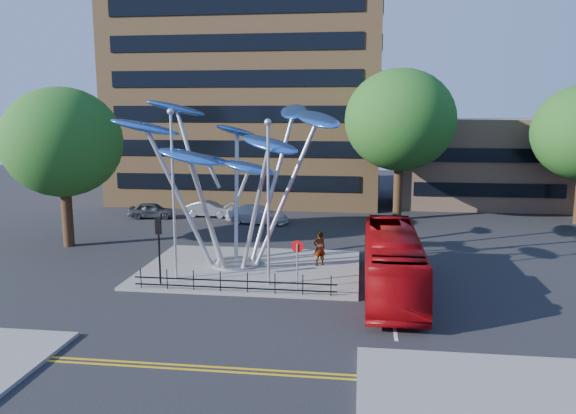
# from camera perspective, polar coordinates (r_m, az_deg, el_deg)

# --- Properties ---
(ground) EXTENTS (120.00, 120.00, 0.00)m
(ground) POSITION_cam_1_polar(r_m,az_deg,el_deg) (25.93, -4.16, -10.17)
(ground) COLOR black
(ground) RESTS_ON ground
(traffic_island) EXTENTS (12.00, 9.00, 0.15)m
(traffic_island) POSITION_cam_1_polar(r_m,az_deg,el_deg) (31.69, -3.77, -6.27)
(traffic_island) COLOR slate
(traffic_island) RESTS_ON ground
(pavement_right) EXTENTS (12.00, 6.00, 0.15)m
(pavement_right) POSITION_cam_1_polar(r_m,az_deg,el_deg) (19.94, 25.36, -17.33)
(pavement_right) COLOR slate
(pavement_right) RESTS_ON ground
(double_yellow_near) EXTENTS (40.00, 0.12, 0.01)m
(double_yellow_near) POSITION_cam_1_polar(r_m,az_deg,el_deg) (20.54, -7.63, -15.80)
(double_yellow_near) COLOR gold
(double_yellow_near) RESTS_ON ground
(double_yellow_far) EXTENTS (40.00, 0.12, 0.01)m
(double_yellow_far) POSITION_cam_1_polar(r_m,az_deg,el_deg) (20.28, -7.86, -16.16)
(double_yellow_far) COLOR gold
(double_yellow_far) RESTS_ON ground
(brick_tower) EXTENTS (25.00, 15.00, 30.00)m
(brick_tower) POSITION_cam_1_polar(r_m,az_deg,el_deg) (57.24, -3.83, 16.01)
(brick_tower) COLOR olive
(brick_tower) RESTS_ON ground
(low_building_near) EXTENTS (15.00, 8.00, 8.00)m
(low_building_near) POSITION_cam_1_polar(r_m,az_deg,el_deg) (55.18, 18.97, 4.28)
(low_building_near) COLOR tan
(low_building_near) RESTS_ON ground
(tree_right) EXTENTS (8.80, 8.80, 12.11)m
(tree_right) POSITION_cam_1_polar(r_m,az_deg,el_deg) (45.95, 11.32, 8.65)
(tree_right) COLOR black
(tree_right) RESTS_ON ground
(tree_left) EXTENTS (7.60, 7.60, 10.32)m
(tree_left) POSITION_cam_1_polar(r_m,az_deg,el_deg) (38.86, -21.95, 6.10)
(tree_left) COLOR black
(tree_left) RESTS_ON ground
(leaf_sculpture) EXTENTS (12.72, 9.54, 9.51)m
(leaf_sculpture) POSITION_cam_1_polar(r_m,az_deg,el_deg) (31.39, -5.59, 6.17)
(leaf_sculpture) COLOR #9EA0A5
(leaf_sculpture) RESTS_ON traffic_island
(street_lamp_left) EXTENTS (0.36, 0.36, 8.80)m
(street_lamp_left) POSITION_cam_1_polar(r_m,az_deg,el_deg) (29.15, -11.61, 2.74)
(street_lamp_left) COLOR #9EA0A5
(street_lamp_left) RESTS_ON traffic_island
(street_lamp_right) EXTENTS (0.36, 0.36, 8.30)m
(street_lamp_right) POSITION_cam_1_polar(r_m,az_deg,el_deg) (27.48, -2.02, 1.96)
(street_lamp_right) COLOR #9EA0A5
(street_lamp_right) RESTS_ON traffic_island
(traffic_light_island) EXTENTS (0.28, 0.18, 3.42)m
(traffic_light_island) POSITION_cam_1_polar(r_m,az_deg,el_deg) (28.86, -13.01, -2.91)
(traffic_light_island) COLOR black
(traffic_light_island) RESTS_ON traffic_island
(no_entry_sign_island) EXTENTS (0.60, 0.10, 2.45)m
(no_entry_sign_island) POSITION_cam_1_polar(r_m,az_deg,el_deg) (27.45, 0.96, -5.02)
(no_entry_sign_island) COLOR #9EA0A5
(no_entry_sign_island) RESTS_ON traffic_island
(pedestrian_railing_front) EXTENTS (10.00, 0.06, 1.00)m
(pedestrian_railing_front) POSITION_cam_1_polar(r_m,az_deg,el_deg) (27.53, -5.52, -7.77)
(pedestrian_railing_front) COLOR black
(pedestrian_railing_front) RESTS_ON traffic_island
(red_bus) EXTENTS (2.61, 11.05, 3.08)m
(red_bus) POSITION_cam_1_polar(r_m,az_deg,el_deg) (27.96, 10.54, -5.50)
(red_bus) COLOR #92060B
(red_bus) RESTS_ON ground
(pedestrian) EXTENTS (0.86, 0.75, 1.98)m
(pedestrian) POSITION_cam_1_polar(r_m,az_deg,el_deg) (31.79, 3.20, -4.21)
(pedestrian) COLOR gray
(pedestrian) RESTS_ON traffic_island
(parked_car_left) EXTENTS (4.00, 1.96, 1.31)m
(parked_car_left) POSITION_cam_1_polar(r_m,az_deg,el_deg) (47.67, -13.63, -0.33)
(parked_car_left) COLOR #404247
(parked_car_left) RESTS_ON ground
(parked_car_mid) EXTENTS (4.02, 1.54, 1.31)m
(parked_car_mid) POSITION_cam_1_polar(r_m,az_deg,el_deg) (47.40, -8.02, -0.20)
(parked_car_mid) COLOR #96999D
(parked_car_mid) RESTS_ON ground
(parked_car_right) EXTENTS (5.16, 2.56, 1.44)m
(parked_car_right) POSITION_cam_1_polar(r_m,az_deg,el_deg) (44.30, -3.15, -0.74)
(parked_car_right) COLOR silver
(parked_car_right) RESTS_ON ground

